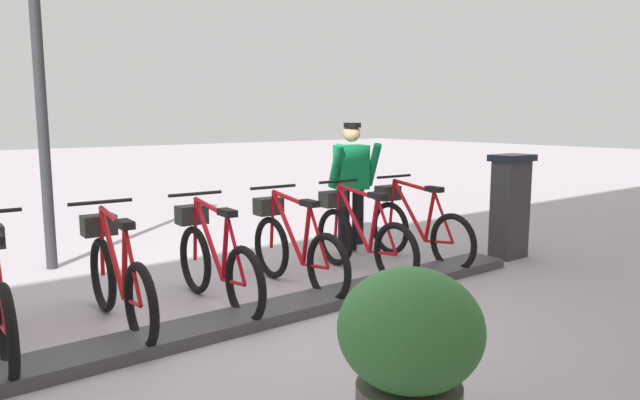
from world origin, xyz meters
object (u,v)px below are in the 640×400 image
Objects in this scene: bike_docked_0 at (415,226)px; bike_docked_2 at (294,247)px; bike_docked_4 at (117,276)px; planter_bush at (410,349)px; bike_docked_3 at (214,260)px; payment_kiosk at (510,204)px; bike_docked_1 at (359,236)px; worker_near_rack at (351,182)px; lamp_post at (37,37)px.

bike_docked_0 and bike_docked_2 have the same top height.
bike_docked_4 is 2.80m from planter_bush.
bike_docked_0 is 2.68m from bike_docked_3.
bike_docked_2 is at bearing -23.36° from planter_bush.
bike_docked_2 and bike_docked_3 have the same top height.
bike_docked_1 is (0.57, 1.96, -0.24)m from payment_kiosk.
worker_near_rack is (0.84, -0.60, 0.48)m from bike_docked_1.
bike_docked_1 is 1.04× the size of worker_near_rack.
bike_docked_0 is at bearing -90.00° from bike_docked_3.
bike_docked_3 is at bearing -5.99° from planter_bush.
bike_docked_4 is (0.00, 1.79, 0.00)m from bike_docked_2.
lamp_post is (2.33, 3.56, 2.17)m from bike_docked_0.
bike_docked_0 is at bearing -160.89° from worker_near_rack.
bike_docked_4 is at bearing 12.52° from planter_bush.
bike_docked_3 is 0.89m from bike_docked_4.
bike_docked_0 is at bearing -90.00° from bike_docked_4.
payment_kiosk is at bearing -118.19° from bike_docked_0.
worker_near_rack is at bearing -36.83° from planter_bush.
lamp_post is at bearing -0.29° from bike_docked_4.
worker_near_rack is at bearing -60.66° from bike_docked_2.
bike_docked_4 is at bearing 90.00° from bike_docked_3.
payment_kiosk reaches higher than planter_bush.
bike_docked_2 is (0.00, 1.79, 0.00)m from bike_docked_0.
bike_docked_4 is 1.04× the size of worker_near_rack.
lamp_post is at bearing 56.85° from bike_docked_0.
bike_docked_4 is 0.43× the size of lamp_post.
payment_kiosk is 0.74× the size of bike_docked_4.
worker_near_rack is at bearing 43.88° from payment_kiosk.
lamp_post reaches higher than bike_docked_4.
bike_docked_1 and bike_docked_3 have the same top height.
payment_kiosk is 0.77× the size of worker_near_rack.
payment_kiosk is at bearing -61.82° from planter_bush.
worker_near_rack reaches higher than bike_docked_0.
lamp_post reaches higher than planter_bush.
planter_bush is (-2.73, 0.29, 0.11)m from bike_docked_3.
worker_near_rack is at bearing -75.63° from bike_docked_4.
bike_docked_1 is at bearing -131.08° from lamp_post.
worker_near_rack reaches higher than bike_docked_4.
bike_docked_0 is 3.57m from bike_docked_4.
payment_kiosk is at bearing -136.12° from worker_near_rack.
bike_docked_4 is at bearing 90.00° from bike_docked_1.
worker_near_rack is 1.71× the size of planter_bush.
payment_kiosk is 0.32× the size of lamp_post.
payment_kiosk is at bearing -106.26° from bike_docked_1.
bike_docked_0 is at bearing -90.00° from bike_docked_1.
bike_docked_0 is at bearing -47.35° from planter_bush.
planter_bush is at bearing 156.64° from bike_docked_2.
lamp_post is (2.33, 2.67, 2.17)m from bike_docked_1.
bike_docked_3 is 2.75m from planter_bush.
bike_docked_1 is (0.00, 0.89, 0.00)m from bike_docked_0.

